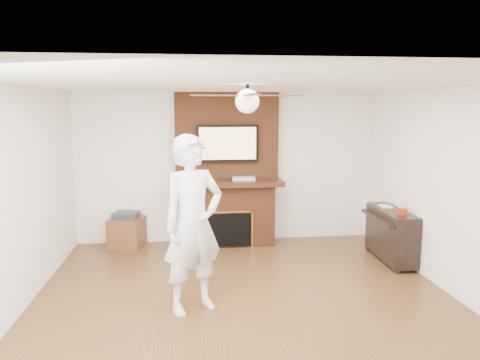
{
  "coord_description": "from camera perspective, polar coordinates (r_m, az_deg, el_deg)",
  "views": [
    {
      "loc": [
        -0.65,
        -5.06,
        2.25
      ],
      "look_at": [
        0.02,
        0.9,
        1.32
      ],
      "focal_mm": 35.0,
      "sensor_mm": 36.0,
      "label": 1
    }
  ],
  "objects": [
    {
      "name": "side_table",
      "position": [
        7.86,
        -13.64,
        -6.07
      ],
      "size": [
        0.61,
        0.61,
        0.58
      ],
      "rotation": [
        0.0,
        0.0,
        -0.23
      ],
      "color": "brown",
      "rests_on": "ground"
    },
    {
      "name": "candle_blue",
      "position": [
        7.79,
        -0.07,
        -7.64
      ],
      "size": [
        0.06,
        0.06,
        0.09
      ],
      "primitive_type": "cylinder",
      "color": "#314793",
      "rests_on": "ground"
    },
    {
      "name": "fireplace",
      "position": [
        7.73,
        -1.54,
        -0.55
      ],
      "size": [
        1.78,
        0.64,
        2.5
      ],
      "color": "brown",
      "rests_on": "ground"
    },
    {
      "name": "candle_cream",
      "position": [
        7.73,
        0.06,
        -7.64
      ],
      "size": [
        0.09,
        0.09,
        0.13
      ],
      "primitive_type": "cylinder",
      "color": "beige",
      "rests_on": "ground"
    },
    {
      "name": "tv",
      "position": [
        7.61,
        -1.53,
        4.49
      ],
      "size": [
        1.0,
        0.08,
        0.6
      ],
      "color": "black",
      "rests_on": "fireplace"
    },
    {
      "name": "person",
      "position": [
        5.18,
        -5.73,
        -5.39
      ],
      "size": [
        0.86,
        0.77,
        1.97
      ],
      "primitive_type": "imported",
      "rotation": [
        0.0,
        0.0,
        0.49
      ],
      "color": "silver",
      "rests_on": "ground"
    },
    {
      "name": "candle_green",
      "position": [
        7.74,
        -2.26,
        -7.81
      ],
      "size": [
        0.07,
        0.07,
        0.08
      ],
      "primitive_type": "cylinder",
      "color": "#468F39",
      "rests_on": "ground"
    },
    {
      "name": "cable_box",
      "position": [
        7.65,
        0.46,
        0.19
      ],
      "size": [
        0.38,
        0.24,
        0.05
      ],
      "primitive_type": "cube",
      "rotation": [
        0.0,
        0.0,
        -0.08
      ],
      "color": "silver",
      "rests_on": "fireplace"
    },
    {
      "name": "ceiling_fan",
      "position": [
        5.1,
        0.88,
        9.72
      ],
      "size": [
        1.21,
        1.21,
        0.31
      ],
      "color": "black",
      "rests_on": "room_shell"
    },
    {
      "name": "candle_orange",
      "position": [
        7.73,
        -3.1,
        -7.68
      ],
      "size": [
        0.08,
        0.08,
        0.12
      ],
      "primitive_type": "cylinder",
      "color": "gold",
      "rests_on": "ground"
    },
    {
      "name": "piano",
      "position": [
        7.29,
        17.87,
        -6.23
      ],
      "size": [
        0.46,
        1.18,
        0.86
      ],
      "rotation": [
        0.0,
        0.0,
        -0.02
      ],
      "color": "black",
      "rests_on": "ground"
    },
    {
      "name": "room_shell",
      "position": [
        5.19,
        0.86,
        -2.3
      ],
      "size": [
        5.36,
        5.86,
        2.86
      ],
      "color": "#4E3017",
      "rests_on": "ground"
    }
  ]
}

